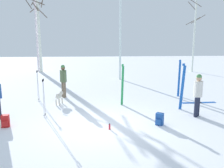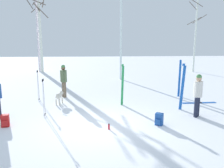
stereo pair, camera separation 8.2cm
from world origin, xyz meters
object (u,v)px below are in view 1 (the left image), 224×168
at_px(person_2, 63,79).
at_px(ski_pair_planted_1, 122,85).
at_px(ski_poles_1, 44,97).
at_px(birch_tree_3, 195,31).
at_px(birch_tree_1, 39,30).
at_px(ski_pair_planted_0, 182,87).
at_px(backpack_0, 160,119).
at_px(ski_pair_planted_2, 179,78).
at_px(birch_tree_0, 36,30).
at_px(water_bottle_0, 110,127).
at_px(person_0, 198,93).
at_px(backpack_1, 5,121).
at_px(ski_poles_0, 38,85).
at_px(ski_pair_lying_1, 199,103).
at_px(birch_tree_2, 120,26).
at_px(dog, 59,96).

relative_size(person_2, ski_pair_planted_1, 0.90).
height_order(ski_poles_1, birch_tree_3, birch_tree_3).
relative_size(ski_poles_1, birch_tree_1, 0.22).
bearing_deg(ski_pair_planted_0, backpack_0, -128.92).
xyz_separation_m(ski_pair_planted_0, ski_poles_1, (-5.81, -0.58, -0.20)).
distance_m(ski_pair_planted_2, backpack_0, 4.67).
relative_size(birch_tree_0, birch_tree_1, 1.00).
distance_m(ski_pair_planted_1, water_bottle_0, 3.20).
relative_size(person_0, backpack_1, 3.90).
distance_m(ski_pair_planted_1, birch_tree_3, 12.90).
xyz_separation_m(ski_poles_0, backpack_1, (-0.34, -3.50, -0.60)).
xyz_separation_m(ski_poles_1, water_bottle_0, (2.52, -1.53, -0.72)).
bearing_deg(ski_poles_0, backpack_1, -95.52).
bearing_deg(ski_poles_1, ski_pair_planted_2, 23.92).
relative_size(person_0, ski_pair_planted_0, 0.85).
bearing_deg(birch_tree_0, ski_pair_planted_2, -45.46).
bearing_deg(ski_pair_lying_1, birch_tree_3, 69.57).
height_order(ski_poles_1, birch_tree_2, birch_tree_2).
distance_m(person_0, birch_tree_2, 9.28).
xyz_separation_m(person_0, birch_tree_1, (-8.92, 12.69, 2.74)).
relative_size(ski_pair_planted_1, birch_tree_3, 0.27).
relative_size(ski_pair_lying_1, birch_tree_1, 0.24).
relative_size(person_2, water_bottle_0, 8.40).
relative_size(person_2, ski_pair_lying_1, 1.02).
distance_m(ski_pair_planted_2, ski_poles_1, 7.08).
xyz_separation_m(person_2, backpack_0, (3.98, -4.30, -0.77)).
distance_m(person_0, backpack_1, 7.30).
xyz_separation_m(water_bottle_0, birch_tree_0, (-5.68, 14.19, 3.59)).
bearing_deg(ski_poles_0, birch_tree_1, 101.61).
bearing_deg(birch_tree_3, dog, -136.67).
bearing_deg(ski_pair_planted_2, backpack_0, -117.40).
relative_size(ski_poles_1, backpack_0, 3.47).
bearing_deg(ski_pair_planted_1, backpack_0, -68.50).
height_order(dog, birch_tree_0, birch_tree_0).
bearing_deg(birch_tree_3, ski_poles_0, -141.68).
relative_size(ski_poles_0, water_bottle_0, 7.44).
xyz_separation_m(dog, backpack_0, (4.02, -2.97, -0.17)).
distance_m(ski_pair_planted_2, ski_poles_0, 7.30).
xyz_separation_m(backpack_1, birch_tree_3, (11.93, 12.67, 3.41)).
xyz_separation_m(ski_poles_1, birch_tree_2, (3.83, 8.14, 3.07)).
bearing_deg(birch_tree_1, ski_poles_1, -77.01).
height_order(ski_pair_planted_0, ski_pair_planted_1, ski_pair_planted_0).
bearing_deg(birch_tree_2, birch_tree_1, 148.02).
distance_m(person_0, ski_poles_0, 7.46).
bearing_deg(person_2, birch_tree_3, 39.34).
bearing_deg(backpack_0, water_bottle_0, -170.60).
bearing_deg(birch_tree_1, water_bottle_0, -68.84).
xyz_separation_m(ski_pair_planted_0, water_bottle_0, (-3.29, -2.11, -0.91)).
bearing_deg(ski_pair_lying_1, water_bottle_0, -145.90).
xyz_separation_m(dog, ski_pair_planted_2, (6.14, 1.12, 0.59)).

